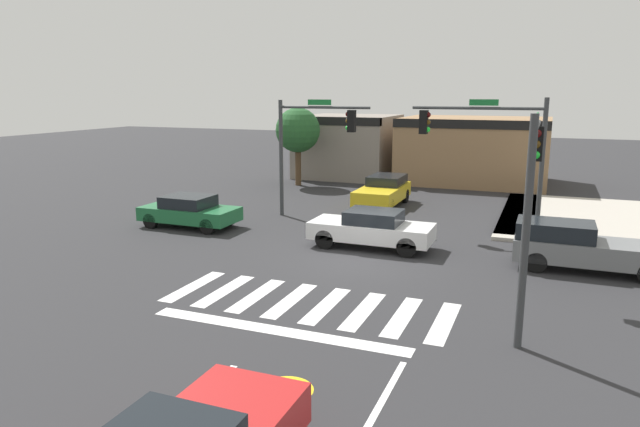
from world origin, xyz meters
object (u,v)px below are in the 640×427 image
Objects in this scene: traffic_signal_southeast at (532,177)px; traffic_signal_northwest at (312,137)px; traffic_signal_northeast at (488,141)px; roadside_tree at (298,131)px; car_gray at (582,247)px; car_white at (372,228)px; car_green at (189,211)px; car_yellow at (383,191)px.

traffic_signal_southeast is 13.19m from traffic_signal_northwest.
roadside_tree is (-12.09, 8.94, -0.45)m from traffic_signal_northeast.
roadside_tree reaches higher than car_gray.
traffic_signal_northwest is 1.14× the size of car_gray.
traffic_signal_northeast is 5.79m from car_gray.
car_white is 1.09× the size of car_green.
traffic_signal_southeast is at bearing 29.51° from car_yellow.
car_green is (-15.33, 0.44, -0.09)m from car_gray.
car_green is at bearing 14.53° from traffic_signal_northeast.
traffic_signal_northeast reaches higher than car_gray.
car_gray is 11.93m from car_yellow.
car_gray is 1.04× the size of car_white.
traffic_signal_northwest is at bearing -62.08° from roadside_tree.
traffic_signal_northwest is 1.19× the size of car_yellow.
car_yellow is at bearing 138.03° from car_gray.
roadside_tree is (-4.43, 8.36, -0.36)m from traffic_signal_northwest.
car_white is (-3.64, -3.39, -3.08)m from traffic_signal_northeast.
car_white reaches higher than car_green.
traffic_signal_northwest is at bearing -4.33° from traffic_signal_northeast.
traffic_signal_southeast is 0.98× the size of traffic_signal_northwest.
car_white is at bearing -2.22° from car_green.
traffic_signal_northeast is 5.85m from car_white.
car_yellow is 8.46m from roadside_tree.
traffic_signal_southeast is 1.16× the size of car_white.
car_yellow is 0.95× the size of roadside_tree.
traffic_signal_northeast is at bearing 134.67° from car_gray.
traffic_signal_southeast reaches higher than car_green.
traffic_signal_northwest is (-7.66, 0.58, -0.09)m from traffic_signal_northeast.
traffic_signal_southeast is 8.69m from traffic_signal_northeast.
traffic_signal_northwest is 9.47m from roadside_tree.
traffic_signal_northwest is at bearing 135.41° from car_white.
car_gray is (1.54, 4.96, -2.86)m from traffic_signal_southeast.
traffic_signal_southeast is at bearing -43.35° from traffic_signal_northwest.
car_green is at bearing -138.92° from traffic_signal_northwest.
car_green is at bearing 177.78° from car_white.
traffic_signal_southeast reaches higher than car_yellow.
car_yellow is at bearing -33.75° from roadside_tree.
car_green is 12.31m from roadside_tree.
traffic_signal_southeast is at bearing -42.42° from car_white.
car_green is 0.92× the size of car_yellow.
traffic_signal_southeast is 22.36m from roadside_tree.
traffic_signal_southeast reaches higher than car_white.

